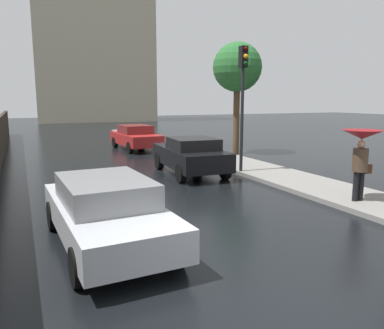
% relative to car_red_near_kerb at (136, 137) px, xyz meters
% --- Properties ---
extents(ground, '(120.00, 120.00, 0.00)m').
position_rel_car_red_near_kerb_xyz_m(ground, '(-2.54, -17.11, -0.71)').
color(ground, black).
extents(car_red_near_kerb, '(2.02, 4.32, 1.37)m').
position_rel_car_red_near_kerb_xyz_m(car_red_near_kerb, '(0.00, 0.00, 0.00)').
color(car_red_near_kerb, maroon).
rests_on(car_red_near_kerb, ground).
extents(car_silver_far_ahead, '(1.99, 4.44, 1.33)m').
position_rel_car_red_near_kerb_xyz_m(car_silver_far_ahead, '(-4.50, -13.71, -0.01)').
color(car_silver_far_ahead, '#B2B5BA').
rests_on(car_silver_far_ahead, ground).
extents(car_black_behind_camera, '(2.09, 4.26, 1.40)m').
position_rel_car_red_near_kerb_xyz_m(car_black_behind_camera, '(-0.11, -7.85, 0.03)').
color(car_black_behind_camera, black).
rests_on(car_black_behind_camera, ground).
extents(pedestrian_with_umbrella_near, '(1.02, 1.02, 1.88)m').
position_rel_car_red_near_kerb_xyz_m(pedestrian_with_umbrella_near, '(2.18, -13.65, 0.91)').
color(pedestrian_with_umbrella_near, black).
rests_on(pedestrian_with_umbrella_near, sidewalk_strip).
extents(traffic_light, '(0.26, 0.39, 4.55)m').
position_rel_car_red_near_kerb_xyz_m(traffic_light, '(1.59, -8.72, 2.57)').
color(traffic_light, black).
rests_on(traffic_light, sidewalk_strip).
extents(street_tree_mid, '(2.47, 2.47, 5.64)m').
position_rel_car_red_near_kerb_xyz_m(street_tree_mid, '(4.28, -3.79, 3.63)').
color(street_tree_mid, '#4C3823').
rests_on(street_tree_mid, ground).
extents(distant_tower, '(14.77, 10.36, 29.21)m').
position_rel_car_red_near_kerb_xyz_m(distant_tower, '(3.36, 30.77, 12.37)').
color(distant_tower, '#B2A88E').
rests_on(distant_tower, ground).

